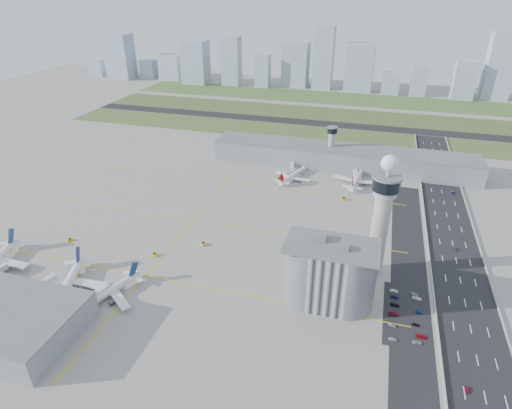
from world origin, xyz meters
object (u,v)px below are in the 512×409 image
(tug_1, at_px, (76,275))
(car_lot_2, at_px, (394,314))
(airplane_near_b, at_px, (67,281))
(airplane_far_b, at_px, (357,176))
(car_lot_8, at_px, (416,325))
(airplane_near_c, at_px, (105,290))
(car_lot_10, at_px, (417,298))
(tug_4, at_px, (279,179))
(car_lot_5, at_px, (394,291))
(car_hw_0, at_px, (467,390))
(car_lot_1, at_px, (392,325))
(secondary_tower, at_px, (331,142))
(jet_bridge_far_1, at_px, (355,172))
(car_lot_4, at_px, (394,297))
(car_lot_0, at_px, (392,339))
(car_hw_2, at_px, (453,193))
(control_tower, at_px, (382,212))
(car_lot_3, at_px, (395,305))
(car_lot_11, at_px, (415,294))
(airplane_far_a, at_px, (293,173))
(car_hw_1, at_px, (455,249))
(jet_bridge_far_0, at_px, (292,165))
(car_lot_6, at_px, (417,342))
(tug_3, at_px, (203,244))
(car_lot_7, at_px, (421,336))
(car_lot_9, at_px, (419,312))
(tug_0, at_px, (70,240))
(jet_bridge_near_1, at_px, (32,294))
(tug_2, at_px, (155,254))
(tug_5, at_px, (344,199))
(car_hw_4, at_px, (427,161))
(jet_bridge_near_2, at_px, (86,306))

(tug_1, relative_size, car_lot_2, 0.68)
(airplane_near_b, bearing_deg, airplane_far_b, 123.66)
(airplane_far_b, height_order, car_lot_8, airplane_far_b)
(airplane_near_c, xyz_separation_m, car_lot_10, (142.08, 41.50, -4.83))
(tug_4, bearing_deg, car_lot_5, 178.33)
(airplane_far_b, relative_size, car_hw_0, 12.70)
(car_lot_1, height_order, car_lot_8, car_lot_1)
(secondary_tower, xyz_separation_m, jet_bridge_far_1, (22.00, -18.00, -15.95))
(car_lot_4, distance_m, car_lot_10, 10.46)
(car_lot_8, bearing_deg, car_lot_0, 148.58)
(car_lot_5, distance_m, car_hw_2, 131.55)
(car_lot_1, bearing_deg, control_tower, 23.99)
(car_lot_3, height_order, car_lot_8, car_lot_3)
(car_lot_11, bearing_deg, airplane_far_a, 44.37)
(car_hw_0, height_order, car_hw_1, car_hw_0)
(airplane_far_a, relative_size, car_hw_0, 11.18)
(secondary_tower, height_order, tug_4, secondary_tower)
(secondary_tower, bearing_deg, car_lot_8, -70.84)
(jet_bridge_far_0, relative_size, car_lot_10, 3.19)
(car_lot_8, bearing_deg, control_tower, 36.61)
(car_lot_6, bearing_deg, car_lot_1, 46.59)
(tug_1, height_order, tug_3, tug_3)
(car_lot_2, xyz_separation_m, car_hw_1, (32.91, 65.35, -0.10))
(tug_3, height_order, car_lot_6, tug_3)
(car_lot_7, bearing_deg, car_lot_9, 6.91)
(car_lot_6, distance_m, car_hw_2, 160.33)
(car_lot_4, xyz_separation_m, car_hw_2, (39.56, 129.79, -0.07))
(car_lot_4, height_order, car_lot_9, car_lot_4)
(tug_1, xyz_separation_m, car_lot_9, (168.10, 20.57, -0.37))
(secondary_tower, distance_m, airplane_far_b, 42.20)
(car_lot_4, bearing_deg, car_lot_8, -147.34)
(tug_0, relative_size, car_lot_9, 0.86)
(jet_bridge_near_1, bearing_deg, car_hw_0, -79.34)
(jet_bridge_far_1, height_order, tug_3, jet_bridge_far_1)
(tug_2, height_order, tug_4, tug_4)
(tug_3, bearing_deg, tug_0, 153.52)
(car_lot_7, bearing_deg, tug_1, 98.67)
(tug_0, bearing_deg, tug_3, 44.75)
(control_tower, bearing_deg, airplane_far_a, 122.20)
(tug_4, xyz_separation_m, car_lot_9, (96.77, -124.98, -0.45))
(jet_bridge_near_1, relative_size, car_hw_1, 4.13)
(airplane_far_a, distance_m, car_lot_1, 161.57)
(tug_5, bearing_deg, car_lot_11, 17.75)
(tug_5, height_order, car_lot_0, tug_5)
(car_lot_0, height_order, car_lot_11, car_lot_0)
(secondary_tower, height_order, tug_0, secondary_tower)
(airplane_far_a, bearing_deg, tug_1, 170.94)
(car_hw_4, bearing_deg, tug_3, -133.71)
(jet_bridge_near_2, relative_size, car_hw_1, 4.13)
(airplane_far_b, distance_m, car_lot_6, 162.04)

